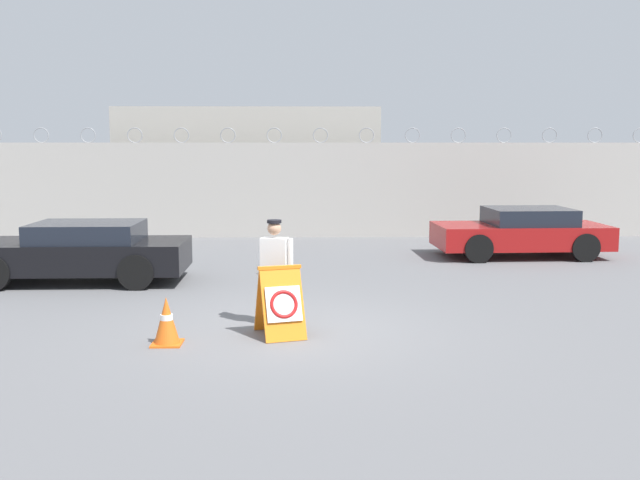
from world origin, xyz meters
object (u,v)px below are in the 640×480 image
at_px(traffic_cone_near, 167,321).
at_px(parked_car_front_coupe, 79,251).
at_px(security_guard, 275,268).
at_px(barricade_sign, 281,301).
at_px(parked_car_far_side, 522,232).

distance_m(traffic_cone_near, parked_car_front_coupe, 5.44).
bearing_deg(traffic_cone_near, parked_car_front_coupe, 119.71).
xyz_separation_m(security_guard, parked_car_front_coupe, (-4.20, 3.69, -0.29)).
bearing_deg(traffic_cone_near, barricade_sign, 14.66).
distance_m(security_guard, parked_car_front_coupe, 5.60).
height_order(security_guard, parked_car_front_coupe, security_guard).
xyz_separation_m(traffic_cone_near, parked_car_front_coupe, (-2.69, 4.72, 0.30)).
height_order(traffic_cone_near, parked_car_far_side, parked_car_far_side).
distance_m(barricade_sign, parked_car_far_side, 9.52).
height_order(barricade_sign, parked_car_far_side, parked_car_far_side).
bearing_deg(traffic_cone_near, parked_car_far_side, 46.39).
bearing_deg(barricade_sign, parked_car_far_side, 35.50).
relative_size(security_guard, parked_car_far_side, 0.39).
height_order(barricade_sign, traffic_cone_near, barricade_sign).
xyz_separation_m(security_guard, traffic_cone_near, (-1.51, -1.03, -0.59)).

